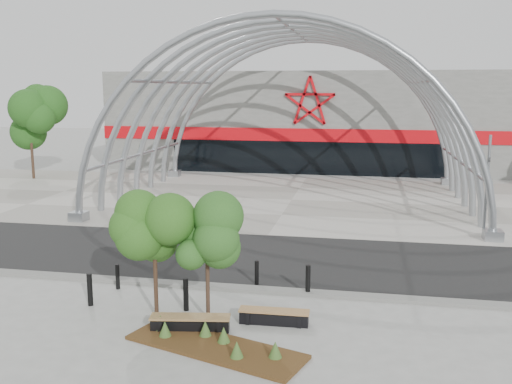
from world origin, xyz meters
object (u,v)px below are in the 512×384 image
Objects in this scene: street_tree_0 at (154,226)px; bench_1 at (274,317)px; bollard_2 at (186,294)px; bench_0 at (190,324)px; street_tree_1 at (207,238)px; signal_pole at (487,185)px.

street_tree_0 is 1.88× the size of bench_1.
bollard_2 is at bearing 170.09° from bench_1.
bench_1 is 2.88m from bollard_2.
bench_0 is 1.61m from bollard_2.
signal_pole is at bearing 49.26° from street_tree_1.
signal_pole is at bearing 50.57° from bench_0.
street_tree_1 is (-9.81, -11.39, 0.05)m from signal_pole.
street_tree_0 reaches higher than bollard_2.
bollard_2 is (-0.87, 0.59, -1.99)m from street_tree_1.
street_tree_1 reaches higher than bench_1.
street_tree_1 is at bearing 72.62° from bench_0.
bench_1 is (-7.86, -11.29, -2.24)m from signal_pole.
street_tree_0 is 2.99m from bench_0.
street_tree_0 is 2.46m from bollard_2.
bollard_2 is at bearing 40.59° from street_tree_0.
bench_1 is (2.22, 0.98, -0.02)m from bench_0.
street_tree_1 is (1.59, 0.03, -0.28)m from street_tree_0.
street_tree_1 reaches higher than bench_0.
street_tree_1 is at bearing -34.44° from bollard_2.
signal_pole is 16.03m from bench_0.
bollard_2 is at bearing 145.56° from street_tree_1.
street_tree_1 is 1.70× the size of bench_1.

